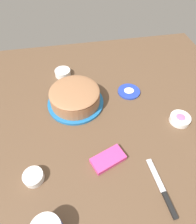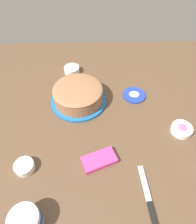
{
  "view_description": "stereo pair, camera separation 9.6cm",
  "coord_description": "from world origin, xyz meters",
  "px_view_note": "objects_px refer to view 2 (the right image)",
  "views": [
    {
      "loc": [
        -0.17,
        -0.55,
        0.77
      ],
      "look_at": [
        -0.05,
        0.06,
        0.04
      ],
      "focal_mm": 31.27,
      "sensor_mm": 36.0,
      "label": 1
    },
    {
      "loc": [
        -0.07,
        -0.56,
        0.77
      ],
      "look_at": [
        -0.05,
        0.06,
        0.04
      ],
      "focal_mm": 31.27,
      "sensor_mm": 36.0,
      "label": 2
    }
  ],
  "objects_px": {
    "sprinkle_bowl_green": "(24,167)",
    "sprinkle_bowl_orange": "(72,70)",
    "sprinkle_bowl_pink": "(182,129)",
    "spreading_knife": "(149,202)",
    "frosted_cake": "(78,95)",
    "candy_box_lower": "(99,160)",
    "frosting_tub": "(26,221)",
    "frosting_tub_lid": "(134,95)"
  },
  "relations": [
    {
      "from": "frosting_tub",
      "to": "frosting_tub_lid",
      "type": "relative_size",
      "value": 0.85
    },
    {
      "from": "frosting_tub_lid",
      "to": "candy_box_lower",
      "type": "distance_m",
      "value": 0.44
    },
    {
      "from": "frosted_cake",
      "to": "spreading_knife",
      "type": "relative_size",
      "value": 1.25
    },
    {
      "from": "spreading_knife",
      "to": "candy_box_lower",
      "type": "height_order",
      "value": "candy_box_lower"
    },
    {
      "from": "frosted_cake",
      "to": "sprinkle_bowl_pink",
      "type": "bearing_deg",
      "value": -23.16
    },
    {
      "from": "sprinkle_bowl_orange",
      "to": "sprinkle_bowl_pink",
      "type": "distance_m",
      "value": 0.71
    },
    {
      "from": "sprinkle_bowl_orange",
      "to": "candy_box_lower",
      "type": "height_order",
      "value": "sprinkle_bowl_orange"
    },
    {
      "from": "candy_box_lower",
      "to": "frosting_tub_lid",
      "type": "bearing_deg",
      "value": 41.33
    },
    {
      "from": "sprinkle_bowl_green",
      "to": "candy_box_lower",
      "type": "distance_m",
      "value": 0.31
    },
    {
      "from": "frosting_tub",
      "to": "frosting_tub_lid",
      "type": "xyz_separation_m",
      "value": [
        0.46,
        0.62,
        -0.03
      ]
    },
    {
      "from": "sprinkle_bowl_orange",
      "to": "candy_box_lower",
      "type": "bearing_deg",
      "value": -76.05
    },
    {
      "from": "frosted_cake",
      "to": "sprinkle_bowl_pink",
      "type": "distance_m",
      "value": 0.54
    },
    {
      "from": "frosting_tub",
      "to": "spreading_knife",
      "type": "relative_size",
      "value": 0.45
    },
    {
      "from": "spreading_knife",
      "to": "sprinkle_bowl_green",
      "type": "height_order",
      "value": "sprinkle_bowl_green"
    },
    {
      "from": "frosting_tub",
      "to": "sprinkle_bowl_pink",
      "type": "xyz_separation_m",
      "value": [
        0.65,
        0.37,
        -0.02
      ]
    },
    {
      "from": "frosting_tub",
      "to": "candy_box_lower",
      "type": "relative_size",
      "value": 0.74
    },
    {
      "from": "frosted_cake",
      "to": "sprinkle_bowl_pink",
      "type": "height_order",
      "value": "frosted_cake"
    },
    {
      "from": "frosting_tub",
      "to": "sprinkle_bowl_pink",
      "type": "relative_size",
      "value": 1.07
    },
    {
      "from": "sprinkle_bowl_pink",
      "to": "spreading_knife",
      "type": "bearing_deg",
      "value": -124.26
    },
    {
      "from": "sprinkle_bowl_green",
      "to": "sprinkle_bowl_pink",
      "type": "distance_m",
      "value": 0.72
    },
    {
      "from": "sprinkle_bowl_orange",
      "to": "frosting_tub",
      "type": "bearing_deg",
      "value": -96.95
    },
    {
      "from": "frosting_tub_lid",
      "to": "spreading_knife",
      "type": "bearing_deg",
      "value": -92.64
    },
    {
      "from": "frosting_tub",
      "to": "sprinkle_bowl_green",
      "type": "xyz_separation_m",
      "value": [
        -0.05,
        0.2,
        -0.02
      ]
    },
    {
      "from": "frosting_tub",
      "to": "spreading_knife",
      "type": "height_order",
      "value": "frosting_tub"
    },
    {
      "from": "spreading_knife",
      "to": "sprinkle_bowl_pink",
      "type": "distance_m",
      "value": 0.38
    },
    {
      "from": "sprinkle_bowl_green",
      "to": "sprinkle_bowl_orange",
      "type": "relative_size",
      "value": 0.86
    },
    {
      "from": "frosting_tub_lid",
      "to": "candy_box_lower",
      "type": "xyz_separation_m",
      "value": [
        -0.21,
        -0.39,
        0.01
      ]
    },
    {
      "from": "spreading_knife",
      "to": "sprinkle_bowl_orange",
      "type": "relative_size",
      "value": 2.54
    },
    {
      "from": "spreading_knife",
      "to": "sprinkle_bowl_green",
      "type": "xyz_separation_m",
      "value": [
        -0.49,
        0.15,
        0.01
      ]
    },
    {
      "from": "spreading_knife",
      "to": "sprinkle_bowl_pink",
      "type": "xyz_separation_m",
      "value": [
        0.21,
        0.31,
        0.01
      ]
    },
    {
      "from": "frosting_tub_lid",
      "to": "sprinkle_bowl_pink",
      "type": "xyz_separation_m",
      "value": [
        0.19,
        -0.24,
        0.01
      ]
    },
    {
      "from": "spreading_knife",
      "to": "candy_box_lower",
      "type": "relative_size",
      "value": 1.66
    },
    {
      "from": "frosting_tub",
      "to": "sprinkle_bowl_green",
      "type": "height_order",
      "value": "frosting_tub"
    },
    {
      "from": "frosted_cake",
      "to": "spreading_knife",
      "type": "xyz_separation_m",
      "value": [
        0.28,
        -0.52,
        -0.04
      ]
    },
    {
      "from": "frosted_cake",
      "to": "sprinkle_bowl_orange",
      "type": "xyz_separation_m",
      "value": [
        -0.05,
        0.25,
        -0.03
      ]
    },
    {
      "from": "sprinkle_bowl_pink",
      "to": "candy_box_lower",
      "type": "xyz_separation_m",
      "value": [
        -0.39,
        -0.14,
        -0.0
      ]
    },
    {
      "from": "frosting_tub",
      "to": "frosting_tub_lid",
      "type": "bearing_deg",
      "value": 53.4
    },
    {
      "from": "frosting_tub",
      "to": "spreading_knife",
      "type": "bearing_deg",
      "value": 7.82
    },
    {
      "from": "frosted_cake",
      "to": "candy_box_lower",
      "type": "height_order",
      "value": "frosted_cake"
    },
    {
      "from": "sprinkle_bowl_green",
      "to": "sprinkle_bowl_pink",
      "type": "xyz_separation_m",
      "value": [
        0.7,
        0.17,
        -0.0
      ]
    },
    {
      "from": "spreading_knife",
      "to": "sprinkle_bowl_pink",
      "type": "height_order",
      "value": "sprinkle_bowl_pink"
    },
    {
      "from": "frosting_tub_lid",
      "to": "sprinkle_bowl_green",
      "type": "height_order",
      "value": "sprinkle_bowl_green"
    }
  ]
}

